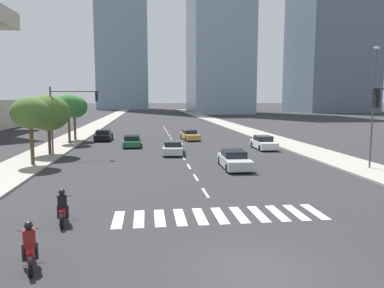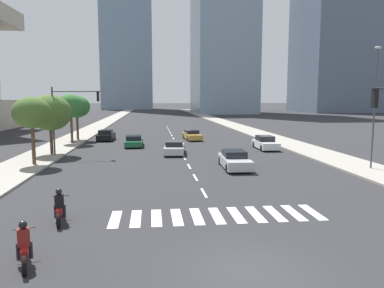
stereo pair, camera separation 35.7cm
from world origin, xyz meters
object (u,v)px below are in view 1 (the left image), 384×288
sedan_green_0 (132,141)px  street_tree_fourth (74,107)px  sedan_silver_2 (173,148)px  sedan_black_5 (104,136)px  traffic_signal_far (69,109)px  street_lamp_east (374,100)px  motorcycle_trailing (30,249)px  street_tree_third (68,106)px  sedan_silver_1 (234,160)px  street_tree_second (48,113)px  street_tree_nearest (30,113)px  sedan_white_4 (264,143)px  motorcycle_lead (63,209)px  sedan_gold_3 (190,135)px

sedan_green_0 → street_tree_fourth: (-7.21, 6.24, 3.65)m
sedan_silver_2 → sedan_black_5: bearing=38.2°
traffic_signal_far → street_lamp_east: (23.19, -9.14, 0.81)m
motorcycle_trailing → street_tree_third: street_tree_third is taller
sedan_silver_1 → street_tree_third: (-15.35, 16.51, 3.76)m
sedan_silver_1 → street_tree_second: street_tree_second is taller
sedan_silver_1 → street_tree_nearest: size_ratio=0.92×
street_tree_fourth → sedan_white_4: bearing=-25.9°
sedan_silver_1 → street_lamp_east: 10.94m
motorcycle_lead → sedan_gold_3: size_ratio=0.43×
sedan_black_5 → street_tree_fourth: bearing=89.8°
sedan_green_0 → street_tree_second: (-7.21, -5.82, 3.38)m
traffic_signal_far → street_tree_third: (-1.94, 9.25, 0.04)m
traffic_signal_far → street_lamp_east: bearing=-21.5°
sedan_black_5 → traffic_signal_far: traffic_signal_far is taller
motorcycle_trailing → street_tree_third: (-5.13, 31.61, 3.78)m
sedan_gold_3 → street_tree_fourth: 14.74m
traffic_signal_far → street_lamp_east: size_ratio=0.70×
sedan_green_0 → sedan_silver_1: sedan_silver_1 is taller
motorcycle_lead → sedan_gold_3: 31.67m
motorcycle_trailing → sedan_green_0: bearing=-21.2°
motorcycle_trailing → street_tree_nearest: size_ratio=0.38×
sedan_gold_3 → sedan_black_5: (-10.81, 0.49, 0.03)m
sedan_white_4 → street_tree_nearest: size_ratio=0.83×
motorcycle_trailing → sedan_black_5: bearing=-14.3°
sedan_silver_2 → sedan_gold_3: bearing=-8.7°
sedan_green_0 → street_tree_third: size_ratio=0.83×
street_tree_fourth → motorcycle_trailing: bearing=-81.7°
sedan_black_5 → street_tree_second: size_ratio=0.79×
sedan_silver_2 → street_lamp_east: street_lamp_east is taller
traffic_signal_far → street_tree_nearest: 4.97m
sedan_silver_2 → traffic_signal_far: bearing=97.5°
sedan_silver_2 → motorcycle_lead: bearing=167.6°
sedan_green_0 → traffic_signal_far: size_ratio=0.76×
motorcycle_lead → sedan_silver_2: (6.05, 18.63, 0.00)m
sedan_black_5 → street_tree_nearest: bearing=170.1°
street_tree_fourth → sedan_silver_2: bearing=-47.5°
street_tree_nearest → street_tree_second: 5.14m
traffic_signal_far → street_tree_fourth: size_ratio=1.12×
sedan_gold_3 → traffic_signal_far: size_ratio=0.80×
traffic_signal_far → street_tree_third: bearing=101.8°
street_tree_second → street_tree_third: 8.70m
street_lamp_east → street_tree_second: (-25.13, 9.71, -1.20)m
street_tree_fourth → motorcycle_lead: bearing=-80.4°
motorcycle_trailing → street_tree_fourth: size_ratio=0.37×
sedan_silver_2 → sedan_gold_3: sedan_gold_3 is taller
sedan_gold_3 → sedan_white_4: sedan_white_4 is taller
sedan_green_0 → traffic_signal_far: traffic_signal_far is taller
sedan_black_5 → street_tree_third: bearing=134.9°
street_lamp_east → street_tree_nearest: (-25.13, 4.57, -1.02)m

